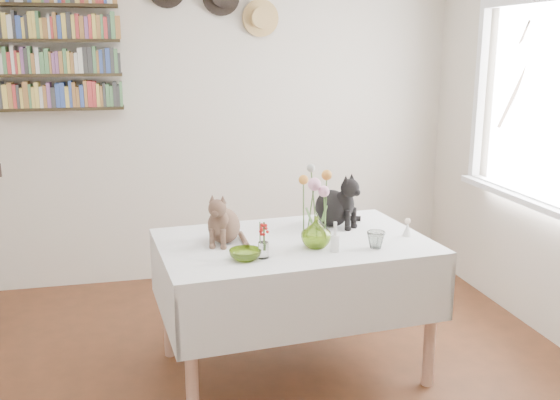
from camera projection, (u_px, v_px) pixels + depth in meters
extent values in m
cube|color=beige|center=(204.00, 123.00, 4.90)|extent=(4.04, 0.04, 2.54)
cube|color=white|center=(544.00, 102.00, 3.88)|extent=(0.01, 1.40, 1.20)
cube|color=white|center=(535.00, 200.00, 4.03)|extent=(0.06, 1.52, 0.06)
cube|color=white|center=(482.00, 94.00, 4.57)|extent=(0.06, 0.06, 1.20)
cube|color=white|center=(531.00, 200.00, 4.03)|extent=(0.12, 1.50, 0.04)
cube|color=white|center=(293.00, 246.00, 3.47)|extent=(1.55, 1.07, 0.06)
cylinder|color=tan|center=(191.00, 361.00, 3.00)|extent=(0.06, 0.06, 0.73)
cylinder|color=tan|center=(431.00, 324.00, 3.40)|extent=(0.06, 0.06, 0.73)
cylinder|color=tan|center=(168.00, 300.00, 3.73)|extent=(0.06, 0.06, 0.73)
cylinder|color=tan|center=(367.00, 275.00, 4.13)|extent=(0.06, 0.06, 0.73)
imported|color=#9BBE38|center=(316.00, 232.00, 3.32)|extent=(0.18, 0.18, 0.17)
imported|color=#9BBE38|center=(245.00, 255.00, 3.14)|extent=(0.18, 0.18, 0.05)
imported|color=white|center=(376.00, 240.00, 3.32)|extent=(0.10, 0.10, 0.09)
cylinder|color=white|center=(335.00, 243.00, 3.26)|extent=(0.04, 0.04, 0.09)
cylinder|color=white|center=(335.00, 229.00, 3.24)|extent=(0.02, 0.02, 0.07)
cylinder|color=white|center=(263.00, 250.00, 3.16)|extent=(0.05, 0.05, 0.08)
cone|color=white|center=(407.00, 229.00, 3.53)|extent=(0.06, 0.06, 0.08)
sphere|color=beige|center=(408.00, 221.00, 3.52)|extent=(0.03, 0.03, 0.03)
cylinder|color=#4C7233|center=(310.00, 211.00, 3.29)|extent=(0.01, 0.01, 0.30)
sphere|color=#EC9CC0|center=(311.00, 183.00, 3.26)|extent=(0.07, 0.07, 0.07)
cylinder|color=#4C7233|center=(325.00, 215.00, 3.29)|extent=(0.01, 0.01, 0.26)
sphere|color=#EC9CC0|center=(325.00, 191.00, 3.25)|extent=(0.06, 0.06, 0.06)
cylinder|color=#4C7233|center=(326.00, 206.00, 3.33)|extent=(0.01, 0.01, 0.34)
sphere|color=orange|center=(326.00, 174.00, 3.29)|extent=(0.06, 0.06, 0.06)
cylinder|color=#4C7233|center=(304.00, 209.00, 3.31)|extent=(0.01, 0.01, 0.31)
sphere|color=orange|center=(304.00, 181.00, 3.28)|extent=(0.05, 0.05, 0.05)
cylinder|color=#4C7233|center=(314.00, 203.00, 3.33)|extent=(0.01, 0.01, 0.37)
sphere|color=#999E93|center=(314.00, 169.00, 3.29)|extent=(0.04, 0.04, 0.04)
cube|color=black|center=(53.00, 109.00, 4.52)|extent=(1.00, 0.16, 0.02)
cube|color=black|center=(50.00, 75.00, 4.46)|extent=(1.00, 0.16, 0.02)
cube|color=black|center=(47.00, 40.00, 4.41)|extent=(1.00, 0.16, 0.02)
cube|color=black|center=(44.00, 5.00, 4.35)|extent=(1.00, 0.16, 0.02)
cylinder|color=tan|center=(260.00, 18.00, 4.75)|extent=(0.28, 0.02, 0.28)
cylinder|color=tan|center=(262.00, 18.00, 4.71)|extent=(0.16, 0.08, 0.16)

